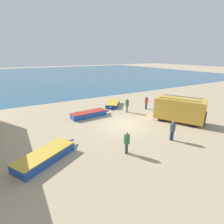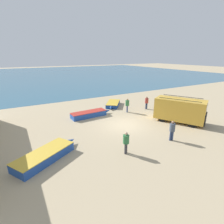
{
  "view_description": "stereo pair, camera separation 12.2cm",
  "coord_description": "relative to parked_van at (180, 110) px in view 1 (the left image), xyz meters",
  "views": [
    {
      "loc": [
        -9.04,
        -13.08,
        6.52
      ],
      "look_at": [
        -0.56,
        1.54,
        1.0
      ],
      "focal_mm": 28.0,
      "sensor_mm": 36.0,
      "label": 1
    },
    {
      "loc": [
        -8.93,
        -13.14,
        6.52
      ],
      "look_at": [
        -0.56,
        1.54,
        1.0
      ],
      "focal_mm": 28.0,
      "sensor_mm": 36.0,
      "label": 2
    }
  ],
  "objects": [
    {
      "name": "ground_plane",
      "position": [
        -5.29,
        1.99,
        -1.3
      ],
      "size": [
        200.0,
        200.0,
        0.0
      ],
      "primitive_type": "plane",
      "color": "tan"
    },
    {
      "name": "fisherman_1",
      "position": [
        -2.78,
        5.27,
        -0.3
      ],
      "size": [
        0.44,
        0.44,
        1.67
      ],
      "rotation": [
        0.0,
        0.0,
        5.79
      ],
      "color": "navy",
      "rests_on": "ground_plane"
    },
    {
      "name": "fishing_rowboat_1",
      "position": [
        -13.02,
        -0.36,
        -1.0
      ],
      "size": [
        4.68,
        3.34,
        0.61
      ],
      "rotation": [
        0.0,
        0.0,
        0.53
      ],
      "color": "#234CA3",
      "rests_on": "ground_plane"
    },
    {
      "name": "sea_water",
      "position": [
        -5.29,
        53.99,
        -1.3
      ],
      "size": [
        120.0,
        80.0,
        0.01
      ],
      "primitive_type": "cube",
      "color": "#33607A",
      "rests_on": "ground_plane"
    },
    {
      "name": "fisherman_3",
      "position": [
        -8.1,
        -2.34,
        -0.34
      ],
      "size": [
        0.42,
        0.42,
        1.6
      ],
      "rotation": [
        0.0,
        0.0,
        2.17
      ],
      "color": "#38383D",
      "rests_on": "ground_plane"
    },
    {
      "name": "fishing_rowboat_2",
      "position": [
        -2.9,
        8.44,
        -1.05
      ],
      "size": [
        3.23,
        3.73,
        0.5
      ],
      "rotation": [
        0.0,
        0.0,
        4.04
      ],
      "color": "navy",
      "rests_on": "ground_plane"
    },
    {
      "name": "fisherman_2",
      "position": [
        0.06,
        5.13,
        -0.34
      ],
      "size": [
        0.42,
        0.42,
        1.6
      ],
      "rotation": [
        0.0,
        0.0,
        4.88
      ],
      "color": "navy",
      "rests_on": "ground_plane"
    },
    {
      "name": "fisherman_0",
      "position": [
        -3.84,
        -2.52,
        -0.32
      ],
      "size": [
        0.43,
        0.43,
        1.65
      ],
      "rotation": [
        0.0,
        0.0,
        1.21
      ],
      "color": "navy",
      "rests_on": "ground_plane"
    },
    {
      "name": "parked_van",
      "position": [
        0.0,
        0.0,
        0.0
      ],
      "size": [
        4.0,
        5.12,
        2.52
      ],
      "rotation": [
        0.0,
        0.0,
        5.22
      ],
      "color": "gold",
      "rests_on": "ground_plane"
    },
    {
      "name": "fishing_rowboat_0",
      "position": [
        -7.23,
        6.03,
        -1.0
      ],
      "size": [
        4.78,
        1.41,
        0.6
      ],
      "rotation": [
        0.0,
        0.0,
        0.05
      ],
      "color": "#234CA3",
      "rests_on": "ground_plane"
    }
  ]
}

